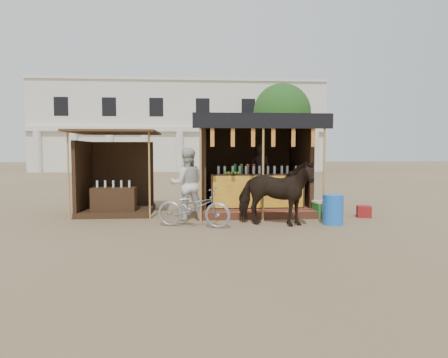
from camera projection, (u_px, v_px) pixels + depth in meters
The scene contains 11 objects.
ground at pixel (229, 234), 8.69m from camera, with size 120.00×120.00×0.00m, color #846B4C.
main_stall at pixel (253, 177), 12.04m from camera, with size 3.60×3.61×2.78m.
secondary_stall at pixel (112, 184), 11.61m from camera, with size 2.40×2.40×2.38m.
cow at pixel (275, 193), 9.64m from camera, with size 0.85×1.87×1.58m, color black.
motorbike at pixel (194, 207), 9.51m from camera, with size 0.63×1.80×0.95m, color #A0A0A9.
bystander at pixel (187, 184), 10.46m from camera, with size 0.92×0.72×1.89m, color silver.
blue_barrel at pixel (333, 210), 9.86m from camera, with size 0.50×0.50×0.74m, color blue.
red_crate at pixel (364, 211), 10.96m from camera, with size 0.36×0.36×0.31m, color maroon.
cooler at pixel (326, 209), 10.89m from camera, with size 0.70×0.53×0.46m.
background_building at pixel (181, 128), 38.05m from camera, with size 26.00×7.45×8.18m.
tree at pixel (279, 115), 30.83m from camera, with size 4.50×4.40×7.00m.
Camera 1 is at (-0.76, -8.55, 1.81)m, focal length 32.00 mm.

